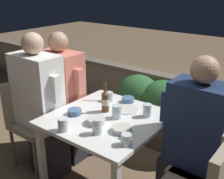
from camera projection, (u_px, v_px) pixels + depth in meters
parapet_wall at (180, 103)px, 3.49m from camera, size 9.00×0.18×0.65m
dining_table at (107, 127)px, 2.31m from camera, size 0.87×0.88×0.71m
planter_hedge at (162, 110)px, 3.10m from camera, size 1.16×0.47×0.75m
chair_left_near at (30, 114)px, 2.71m from camera, size 0.41×0.41×0.88m
person_white_polo at (41, 106)px, 2.56m from camera, size 0.51×0.26×1.35m
chair_left_far at (52, 103)px, 2.95m from camera, size 0.41×0.41×0.88m
person_coral_top at (64, 97)px, 2.80m from camera, size 0.50×0.26×1.31m
chair_right_far at (216, 163)px, 1.98m from camera, size 0.41×0.41×0.88m
person_navy_jumper at (192, 141)px, 2.05m from camera, size 0.49×0.26×1.30m
beer_bottle at (105, 101)px, 2.34m from camera, size 0.06×0.06×0.26m
plate_0 at (127, 109)px, 2.40m from camera, size 0.20×0.20×0.01m
bowl_0 at (128, 99)px, 2.55m from camera, size 0.11×0.11×0.05m
bowl_1 at (75, 112)px, 2.32m from camera, size 0.11×0.11×0.05m
bowl_2 at (122, 129)px, 2.05m from camera, size 0.15×0.15×0.04m
bowl_3 at (96, 120)px, 2.17m from camera, size 0.15×0.15×0.05m
glass_cup_0 at (147, 110)px, 2.27m from camera, size 0.07×0.07×0.11m
glass_cup_1 at (117, 112)px, 2.24m from camera, size 0.08×0.08×0.11m
glass_cup_2 at (97, 126)px, 2.01m from camera, size 0.07×0.07×0.12m
glass_cup_3 at (126, 139)px, 1.88m from camera, size 0.07×0.07×0.08m
glass_cup_4 at (109, 97)px, 2.57m from camera, size 0.07×0.07×0.08m
glass_cup_5 at (63, 124)px, 2.06m from camera, size 0.08×0.08×0.10m
fork_0 at (91, 100)px, 2.58m from camera, size 0.15×0.11×0.01m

